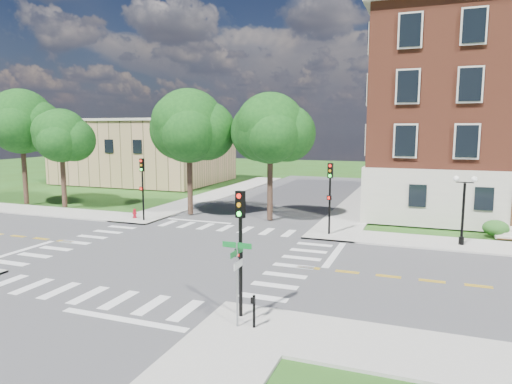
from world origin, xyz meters
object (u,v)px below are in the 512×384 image
(traffic_signal_se, at_px, (240,237))
(traffic_signal_nw, at_px, (142,181))
(push_button_post, at_px, (254,310))
(fire_hydrant, at_px, (135,214))
(street_sign_pole, at_px, (237,268))
(traffic_signal_ne, at_px, (330,189))
(twin_lamp_west, at_px, (463,206))

(traffic_signal_se, height_order, traffic_signal_nw, same)
(traffic_signal_nw, xyz_separation_m, push_button_post, (14.90, -15.10, -2.39))
(push_button_post, distance_m, fire_hydrant, 22.44)
(traffic_signal_nw, bearing_deg, street_sign_pole, -46.73)
(traffic_signal_ne, bearing_deg, twin_lamp_west, 0.20)
(traffic_signal_nw, distance_m, fire_hydrant, 3.02)
(traffic_signal_se, relative_size, twin_lamp_west, 1.13)
(push_button_post, bearing_deg, street_sign_pole, -170.04)
(twin_lamp_west, bearing_deg, traffic_signal_nw, -178.95)
(push_button_post, bearing_deg, traffic_signal_ne, 91.60)
(traffic_signal_nw, relative_size, push_button_post, 4.00)
(traffic_signal_se, xyz_separation_m, traffic_signal_nw, (-14.07, 14.32, 0.00))
(traffic_signal_nw, distance_m, twin_lamp_west, 22.66)
(traffic_signal_se, bearing_deg, traffic_signal_ne, 88.46)
(traffic_signal_ne, bearing_deg, traffic_signal_se, -91.54)
(traffic_signal_ne, distance_m, push_button_post, 15.67)
(twin_lamp_west, bearing_deg, street_sign_pole, -118.11)
(traffic_signal_ne, xyz_separation_m, twin_lamp_west, (8.19, 0.03, -0.66))
(traffic_signal_ne, relative_size, traffic_signal_nw, 1.00)
(traffic_signal_se, distance_m, fire_hydrant, 21.48)
(twin_lamp_west, xyz_separation_m, fire_hydrant, (-23.85, 0.12, -2.06))
(street_sign_pole, height_order, push_button_post, street_sign_pole)
(traffic_signal_nw, height_order, twin_lamp_west, traffic_signal_nw)
(traffic_signal_nw, bearing_deg, twin_lamp_west, 1.05)
(traffic_signal_se, bearing_deg, traffic_signal_nw, 134.49)
(traffic_signal_ne, distance_m, fire_hydrant, 15.90)
(push_button_post, bearing_deg, traffic_signal_nw, 134.62)
(twin_lamp_west, xyz_separation_m, street_sign_pole, (-8.34, -15.62, -0.21))
(traffic_signal_nw, relative_size, fire_hydrant, 6.40)
(traffic_signal_nw, distance_m, street_sign_pole, 20.90)
(traffic_signal_nw, height_order, fire_hydrant, traffic_signal_nw)
(traffic_signal_ne, xyz_separation_m, fire_hydrant, (-15.67, 0.14, -2.72))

